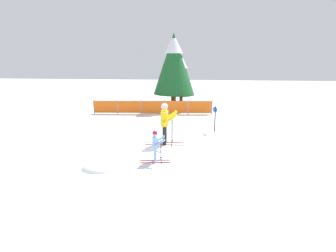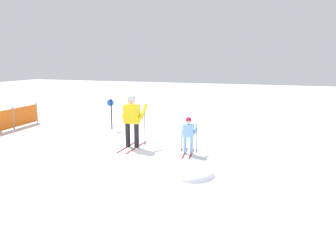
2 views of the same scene
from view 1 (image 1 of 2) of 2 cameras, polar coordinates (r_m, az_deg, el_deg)
ground_plane at (r=11.35m, az=-1.61°, el=-3.91°), size 60.00×60.00×0.00m
skier_adult at (r=11.06m, az=-0.61°, el=1.35°), size 1.69×0.76×1.78m
skier_child at (r=9.29m, az=-2.73°, el=-3.87°), size 1.12×0.55×1.17m
safety_fence at (r=16.97m, az=-3.37°, el=4.17°), size 7.69×0.58×0.95m
conifer_far at (r=18.36m, az=1.24°, el=13.57°), size 2.78×2.78×5.17m
conifer_near at (r=19.80m, az=2.93°, el=11.15°), size 2.02×2.02×3.76m
trail_marker at (r=13.13m, az=10.19°, el=2.15°), size 0.20×0.22×1.29m
snow_mound at (r=9.32m, az=-14.72°, el=-8.82°), size 1.16×0.99×0.46m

